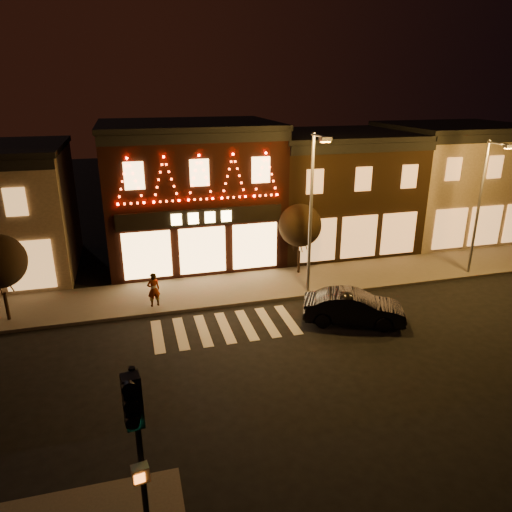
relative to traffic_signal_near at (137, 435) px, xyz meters
name	(u,v)px	position (x,y,z in m)	size (l,w,h in m)	color
ground	(247,377)	(3.94, 6.68, -3.71)	(120.00, 120.00, 0.00)	black
sidewalk_far	(246,287)	(5.94, 14.68, -3.63)	(44.00, 4.00, 0.15)	#47423D
building_pulp	(191,191)	(3.94, 20.66, 0.46)	(10.20, 8.34, 8.30)	black
building_right_a	(333,189)	(13.44, 20.68, 0.06)	(9.20, 8.28, 7.50)	black
building_right_b	(450,180)	(22.44, 20.68, 0.21)	(9.20, 8.28, 7.80)	#6E604E
traffic_signal_near	(137,435)	(0.00, 0.00, 0.00)	(0.40, 0.53, 5.05)	black
streetlamp_mid	(313,203)	(8.90, 13.04, 1.19)	(0.52, 1.85, 8.10)	#59595E
streetlamp_right	(483,198)	(18.79, 13.06, 0.82)	(0.48, 1.71, 7.45)	#59595E
tree_right	(300,225)	(9.32, 15.80, -0.75)	(2.40, 2.40, 4.01)	black
dark_sedan	(354,308)	(9.73, 9.63, -2.96)	(1.59, 4.56, 1.50)	black
pedestrian	(154,290)	(1.02, 13.52, -2.70)	(0.62, 0.41, 1.71)	gray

